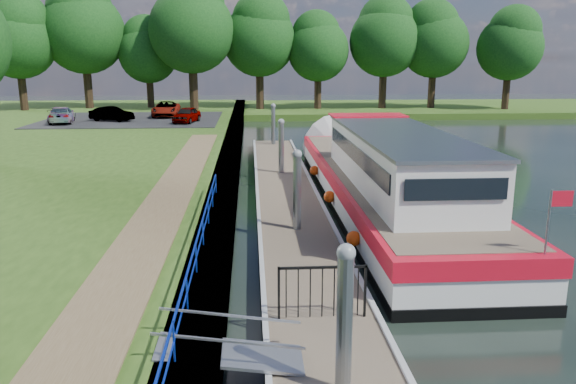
{
  "coord_description": "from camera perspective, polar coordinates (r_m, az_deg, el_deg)",
  "views": [
    {
      "loc": [
        -1.43,
        -8.54,
        5.7
      ],
      "look_at": [
        -0.23,
        9.36,
        1.4
      ],
      "focal_mm": 35.0,
      "sensor_mm": 36.0,
      "label": 1
    }
  ],
  "objects": [
    {
      "name": "bank_edge",
      "position": [
        24.15,
        -6.41,
        0.69
      ],
      "size": [
        1.1,
        90.0,
        0.78
      ],
      "primitive_type": "cube",
      "color": "#473D2D",
      "rests_on": "ground"
    },
    {
      "name": "far_bank",
      "position": [
        62.24,
        8.72,
        8.36
      ],
      "size": [
        60.0,
        18.0,
        0.6
      ],
      "primitive_type": "cube",
      "color": "#2A4915",
      "rests_on": "ground"
    },
    {
      "name": "footpath",
      "position": [
        17.5,
        -13.47,
        -3.16
      ],
      "size": [
        1.6,
        40.0,
        0.05
      ],
      "primitive_type": "cube",
      "color": "brown",
      "rests_on": "riverbank"
    },
    {
      "name": "carpark",
      "position": [
        47.76,
        -15.51,
        7.12
      ],
      "size": [
        14.0,
        12.0,
        0.06
      ],
      "primitive_type": "cube",
      "color": "black",
      "rests_on": "riverbank"
    },
    {
      "name": "blue_fence",
      "position": [
        12.41,
        -9.77,
        -7.43
      ],
      "size": [
        0.04,
        18.04,
        0.72
      ],
      "color": "#0C2DBF",
      "rests_on": "riverbank"
    },
    {
      "name": "pontoon",
      "position": [
        22.28,
        -0.04,
        -0.85
      ],
      "size": [
        2.5,
        30.0,
        0.56
      ],
      "color": "brown",
      "rests_on": "ground"
    },
    {
      "name": "mooring_piles",
      "position": [
        22.03,
        -0.04,
        1.91
      ],
      "size": [
        0.3,
        27.3,
        3.55
      ],
      "color": "gray",
      "rests_on": "ground"
    },
    {
      "name": "gangway",
      "position": [
        10.37,
        -5.88,
        -15.89
      ],
      "size": [
        2.58,
        1.0,
        0.92
      ],
      "color": "#A5A8AD",
      "rests_on": "ground"
    },
    {
      "name": "gate_panel",
      "position": [
        11.75,
        3.51,
        -9.34
      ],
      "size": [
        1.85,
        0.05,
        1.15
      ],
      "color": "black",
      "rests_on": "ground"
    },
    {
      "name": "barge",
      "position": [
        22.63,
        9.08,
        1.55
      ],
      "size": [
        4.36,
        21.15,
        4.78
      ],
      "color": "black",
      "rests_on": "ground"
    },
    {
      "name": "horizon_trees",
      "position": [
        57.26,
        -4.18,
        15.71
      ],
      "size": [
        54.38,
        10.03,
        12.87
      ],
      "color": "#332316",
      "rests_on": "ground"
    },
    {
      "name": "car_a",
      "position": [
        44.21,
        -10.25,
        7.73
      ],
      "size": [
        2.13,
        3.69,
        1.18
      ],
      "primitive_type": "imported",
      "rotation": [
        0.0,
        0.0,
        -0.22
      ],
      "color": "#999999",
      "rests_on": "carpark"
    },
    {
      "name": "car_b",
      "position": [
        46.58,
        -17.47,
        7.58
      ],
      "size": [
        3.63,
        2.26,
        1.13
      ],
      "primitive_type": "imported",
      "rotation": [
        0.0,
        0.0,
        1.23
      ],
      "color": "#999999",
      "rests_on": "carpark"
    },
    {
      "name": "car_c",
      "position": [
        46.54,
        -22.01,
        7.28
      ],
      "size": [
        2.54,
        4.5,
        1.23
      ],
      "primitive_type": "imported",
      "rotation": [
        0.0,
        0.0,
        3.34
      ],
      "color": "#999999",
      "rests_on": "carpark"
    },
    {
      "name": "car_d",
      "position": [
        49.08,
        -12.27,
        8.23
      ],
      "size": [
        2.23,
        4.59,
        1.26
      ],
      "primitive_type": "imported",
      "rotation": [
        0.0,
        0.0,
        0.03
      ],
      "color": "#999999",
      "rests_on": "carpark"
    }
  ]
}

